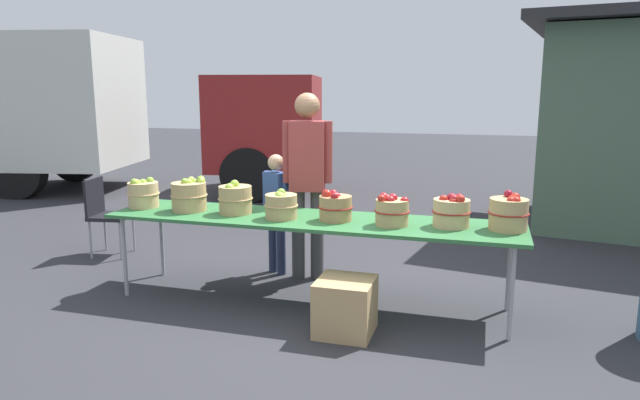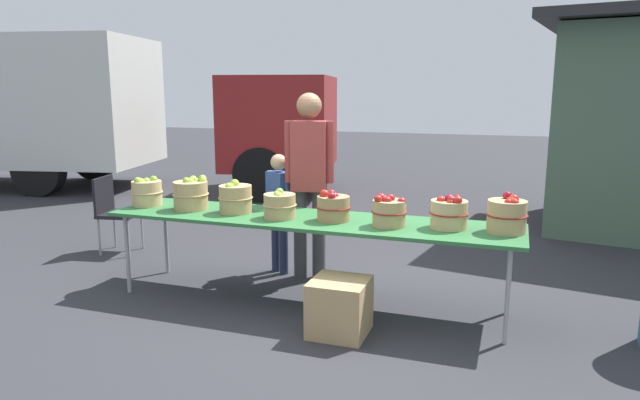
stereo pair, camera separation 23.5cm
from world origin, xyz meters
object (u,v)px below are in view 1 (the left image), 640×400
(box_truck, at_px, (71,108))
(apple_basket_red_1, at_px, (392,211))
(child_customer, at_px, (276,204))
(apple_basket_green_2, at_px, (235,199))
(vendor_adult, at_px, (307,171))
(apple_basket_green_1, at_px, (189,195))
(produce_crate, at_px, (345,307))
(apple_basket_green_0, at_px, (143,194))
(market_table, at_px, (310,222))
(folding_chair, at_px, (105,210))
(apple_basket_red_0, at_px, (335,207))
(apple_basket_green_3, at_px, (281,205))
(apple_basket_red_3, at_px, (509,213))
(apple_basket_red_2, at_px, (451,211))

(box_truck, bearing_deg, apple_basket_red_1, -45.14)
(apple_basket_red_1, height_order, child_customer, child_customer)
(apple_basket_green_2, relative_size, vendor_adult, 0.17)
(apple_basket_green_1, height_order, produce_crate, apple_basket_green_1)
(apple_basket_green_1, xyz_separation_m, produce_crate, (1.57, -0.52, -0.68))
(apple_basket_green_0, xyz_separation_m, child_customer, (1.05, 0.68, -0.17))
(market_table, xyz_separation_m, folding_chair, (-2.62, 0.75, -0.21))
(apple_basket_red_0, height_order, apple_basket_red_1, apple_basket_red_1)
(apple_basket_green_3, distance_m, child_customer, 0.84)
(apple_basket_red_0, bearing_deg, apple_basket_red_3, 2.42)
(apple_basket_green_0, xyz_separation_m, apple_basket_green_1, (0.48, -0.01, 0.01))
(apple_basket_red_3, bearing_deg, apple_basket_green_3, -176.40)
(apple_basket_green_1, bearing_deg, child_customer, 50.73)
(apple_basket_green_0, bearing_deg, produce_crate, -14.37)
(vendor_adult, height_order, produce_crate, vendor_adult)
(apple_basket_green_2, bearing_deg, child_customer, 79.95)
(apple_basket_green_1, height_order, apple_basket_green_3, apple_basket_green_1)
(market_table, bearing_deg, apple_basket_green_1, -179.67)
(apple_basket_green_1, distance_m, child_customer, 0.91)
(apple_basket_green_2, relative_size, apple_basket_red_3, 0.99)
(apple_basket_green_2, distance_m, produce_crate, 1.41)
(apple_basket_green_3, distance_m, folding_chair, 2.55)
(apple_basket_green_0, distance_m, apple_basket_red_1, 2.31)
(apple_basket_red_2, bearing_deg, produce_crate, -142.48)
(apple_basket_red_0, bearing_deg, produce_crate, -66.48)
(child_customer, bearing_deg, apple_basket_green_2, 105.49)
(apple_basket_green_1, relative_size, apple_basket_red_1, 1.15)
(child_customer, bearing_deg, vendor_adult, -163.50)
(box_truck, relative_size, folding_chair, 9.28)
(apple_basket_red_1, bearing_deg, box_truck, 146.85)
(apple_basket_green_3, relative_size, vendor_adult, 0.16)
(apple_basket_green_0, bearing_deg, apple_basket_red_0, -0.72)
(apple_basket_green_0, distance_m, vendor_adult, 1.53)
(market_table, height_order, vendor_adult, vendor_adult)
(child_customer, bearing_deg, apple_basket_red_3, -171.18)
(apple_basket_red_3, distance_m, produce_crate, 1.44)
(folding_chair, bearing_deg, apple_basket_red_1, -114.43)
(market_table, height_order, apple_basket_green_2, apple_basket_green_2)
(apple_basket_red_3, bearing_deg, apple_basket_red_2, -178.76)
(apple_basket_green_3, relative_size, child_customer, 0.24)
(apple_basket_green_1, relative_size, box_truck, 0.04)
(vendor_adult, bearing_deg, apple_basket_green_3, 77.66)
(produce_crate, bearing_deg, vendor_adult, 119.95)
(apple_basket_red_2, relative_size, child_customer, 0.25)
(apple_basket_green_0, bearing_deg, market_table, -0.11)
(apple_basket_red_1, distance_m, apple_basket_red_3, 0.89)
(child_customer, distance_m, box_truck, 6.47)
(apple_basket_red_3, xyz_separation_m, produce_crate, (-1.15, -0.56, -0.67))
(apple_basket_green_1, height_order, child_customer, child_customer)
(apple_basket_green_0, xyz_separation_m, box_truck, (-4.29, 4.25, 0.61))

